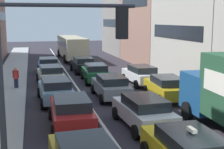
# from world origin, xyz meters

# --- Properties ---
(sidewalk_left) EXTENTS (2.60, 64.00, 0.14)m
(sidewalk_left) POSITION_xyz_m (-6.70, 20.00, 0.07)
(sidewalk_left) COLOR #ABABAB
(sidewalk_left) RESTS_ON ground
(lane_stripe_left) EXTENTS (0.16, 60.00, 0.01)m
(lane_stripe_left) POSITION_xyz_m (-1.70, 20.00, 0.01)
(lane_stripe_left) COLOR silver
(lane_stripe_left) RESTS_ON ground
(lane_stripe_right) EXTENTS (0.16, 60.00, 0.01)m
(lane_stripe_right) POSITION_xyz_m (1.70, 20.00, 0.01)
(lane_stripe_right) COLOR silver
(lane_stripe_right) RESTS_ON ground
(building_row_right) EXTENTS (7.20, 43.90, 13.42)m
(building_row_right) POSITION_xyz_m (9.90, 20.81, 5.64)
(building_row_right) COLOR gray
(building_row_right) RESTS_ON ground
(traffic_light_pole) EXTENTS (3.58, 0.38, 5.50)m
(traffic_light_pole) POSITION_xyz_m (-4.45, 0.85, 3.82)
(traffic_light_pole) COLOR #2D2D33
(traffic_light_pole) RESTS_ON ground
(sedan_centre_lane_second) EXTENTS (2.19, 4.36, 1.49)m
(sedan_centre_lane_second) POSITION_xyz_m (0.11, 6.35, 0.80)
(sedan_centre_lane_second) COLOR silver
(sedan_centre_lane_second) RESTS_ON ground
(wagon_left_lane_second) EXTENTS (2.14, 4.34, 1.49)m
(wagon_left_lane_second) POSITION_xyz_m (-3.20, 7.14, 0.80)
(wagon_left_lane_second) COLOR #A51E1E
(wagon_left_lane_second) RESTS_ON ground
(hatchback_centre_lane_third) EXTENTS (2.09, 4.32, 1.49)m
(hatchback_centre_lane_third) POSITION_xyz_m (0.00, 12.28, 0.80)
(hatchback_centre_lane_third) COLOR gray
(hatchback_centre_lane_third) RESTS_ON ground
(sedan_left_lane_third) EXTENTS (2.19, 4.37, 1.49)m
(sedan_left_lane_third) POSITION_xyz_m (-3.57, 12.05, 0.80)
(sedan_left_lane_third) COLOR #759EB7
(sedan_left_lane_third) RESTS_ON ground
(coupe_centre_lane_fourth) EXTENTS (2.19, 4.36, 1.49)m
(coupe_centre_lane_fourth) POSITION_xyz_m (0.09, 17.88, 0.80)
(coupe_centre_lane_fourth) COLOR #19592D
(coupe_centre_lane_fourth) RESTS_ON ground
(sedan_left_lane_fourth) EXTENTS (2.20, 4.37, 1.49)m
(sedan_left_lane_fourth) POSITION_xyz_m (-3.52, 17.84, 0.80)
(sedan_left_lane_fourth) COLOR beige
(sedan_left_lane_fourth) RESTS_ON ground
(sedan_centre_lane_fifth) EXTENTS (2.16, 4.35, 1.49)m
(sedan_centre_lane_fifth) POSITION_xyz_m (-0.13, 22.89, 0.80)
(sedan_centre_lane_fifth) COLOR black
(sedan_centre_lane_fifth) RESTS_ON ground
(sedan_left_lane_fifth) EXTENTS (2.15, 4.35, 1.49)m
(sedan_left_lane_fifth) POSITION_xyz_m (-3.43, 23.23, 0.80)
(sedan_left_lane_fifth) COLOR #194C8C
(sedan_left_lane_fifth) RESTS_ON ground
(sedan_right_lane_behind_truck) EXTENTS (2.30, 4.41, 1.49)m
(sedan_right_lane_behind_truck) POSITION_xyz_m (3.38, 11.10, 0.80)
(sedan_right_lane_behind_truck) COLOR #B29319
(sedan_right_lane_behind_truck) RESTS_ON ground
(wagon_right_lane_far) EXTENTS (2.19, 4.37, 1.49)m
(wagon_right_lane_far) POSITION_xyz_m (3.40, 16.06, 0.80)
(wagon_right_lane_far) COLOR silver
(wagon_right_lane_far) RESTS_ON ground
(bus_mid_queue_primary) EXTENTS (2.95, 10.54, 2.90)m
(bus_mid_queue_primary) POSITION_xyz_m (0.05, 33.10, 1.76)
(bus_mid_queue_primary) COLOR #BFB793
(bus_mid_queue_primary) RESTS_ON ground
(pedestrian_near_kerb) EXTENTS (0.46, 0.35, 1.66)m
(pedestrian_near_kerb) POSITION_xyz_m (-6.10, 16.42, 0.95)
(pedestrian_near_kerb) COLOR #262D47
(pedestrian_near_kerb) RESTS_ON ground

